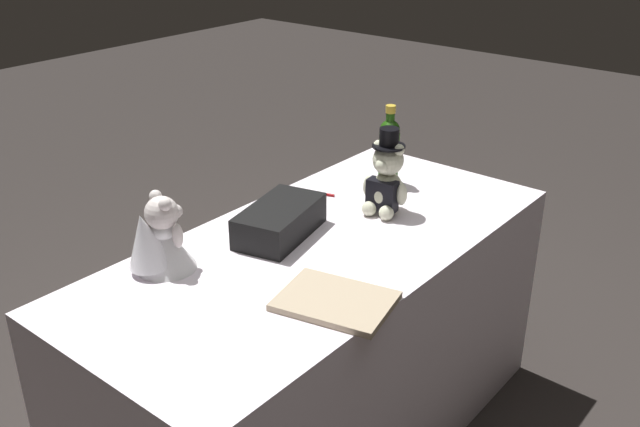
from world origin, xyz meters
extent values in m
cube|color=white|center=(0.00, 0.00, 0.39)|extent=(1.64, 0.75, 0.77)
ellipsoid|color=beige|center=(-0.32, 0.02, 0.84)|extent=(0.12, 0.11, 0.14)
cube|color=black|center=(-0.29, 0.03, 0.84)|extent=(0.06, 0.11, 0.10)
sphere|color=beige|center=(-0.32, 0.02, 0.96)|extent=(0.10, 0.10, 0.10)
sphere|color=beige|center=(-0.28, 0.03, 0.95)|extent=(0.04, 0.04, 0.04)
sphere|color=beige|center=(-0.32, -0.01, 1.00)|extent=(0.04, 0.04, 0.04)
sphere|color=beige|center=(-0.33, 0.06, 1.00)|extent=(0.04, 0.04, 0.04)
ellipsoid|color=beige|center=(-0.30, -0.04, 0.85)|extent=(0.04, 0.04, 0.08)
ellipsoid|color=beige|center=(-0.32, 0.09, 0.85)|extent=(0.04, 0.04, 0.08)
sphere|color=beige|center=(-0.26, 0.00, 0.80)|extent=(0.05, 0.05, 0.05)
sphere|color=beige|center=(-0.26, 0.06, 0.80)|extent=(0.05, 0.05, 0.05)
cylinder|color=black|center=(-0.32, 0.02, 1.00)|extent=(0.11, 0.11, 0.01)
cylinder|color=black|center=(-0.32, 0.02, 1.03)|extent=(0.06, 0.06, 0.06)
cone|color=white|center=(0.40, -0.24, 0.84)|extent=(0.17, 0.17, 0.13)
ellipsoid|color=white|center=(0.40, -0.24, 0.89)|extent=(0.08, 0.07, 0.06)
sphere|color=silver|center=(0.40, -0.24, 0.95)|extent=(0.10, 0.10, 0.10)
sphere|color=silver|center=(0.36, -0.23, 0.94)|extent=(0.04, 0.04, 0.04)
sphere|color=silver|center=(0.41, -0.21, 0.98)|extent=(0.04, 0.04, 0.04)
sphere|color=silver|center=(0.39, -0.28, 0.98)|extent=(0.04, 0.04, 0.04)
ellipsoid|color=silver|center=(0.39, -0.19, 0.89)|extent=(0.03, 0.03, 0.07)
ellipsoid|color=silver|center=(0.36, -0.28, 0.89)|extent=(0.03, 0.03, 0.07)
cone|color=white|center=(0.45, -0.26, 0.88)|extent=(0.18, 0.17, 0.17)
cylinder|color=#204D10|center=(-0.53, -0.11, 0.87)|extent=(0.07, 0.07, 0.19)
sphere|color=#204D10|center=(-0.53, -0.11, 0.98)|extent=(0.07, 0.07, 0.07)
cylinder|color=#204D10|center=(-0.53, -0.11, 1.02)|extent=(0.03, 0.03, 0.08)
cylinder|color=gold|center=(-0.53, -0.11, 1.05)|extent=(0.04, 0.04, 0.03)
cylinder|color=white|center=(-0.53, -0.11, 0.86)|extent=(0.08, 0.08, 0.07)
cylinder|color=maroon|center=(-0.28, -0.25, 0.78)|extent=(0.05, 0.13, 0.01)
cone|color=silver|center=(-0.30, -0.18, 0.78)|extent=(0.01, 0.02, 0.01)
cube|color=black|center=(0.04, -0.13, 0.82)|extent=(0.35, 0.24, 0.10)
cube|color=#B7B7BF|center=(0.02, -0.21, 0.82)|extent=(0.04, 0.02, 0.02)
cube|color=tan|center=(0.24, 0.25, 0.78)|extent=(0.28, 0.34, 0.02)
camera|label=1|loc=(1.50, 1.23, 1.78)|focal=39.88mm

